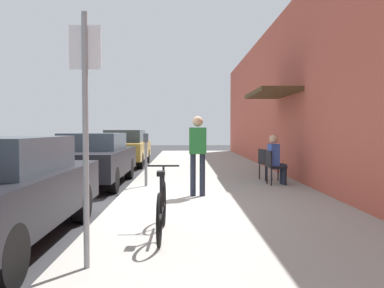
% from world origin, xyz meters
% --- Properties ---
extents(ground_plane, '(60.00, 60.00, 0.00)m').
position_xyz_m(ground_plane, '(0.00, 0.00, 0.00)').
color(ground_plane, '#2D2D30').
extents(sidewalk_slab, '(4.50, 32.00, 0.12)m').
position_xyz_m(sidewalk_slab, '(2.25, 2.00, 0.06)').
color(sidewalk_slab, '#9E9B93').
rests_on(sidewalk_slab, ground_plane).
extents(building_facade, '(1.40, 32.00, 5.24)m').
position_xyz_m(building_facade, '(4.64, 2.01, 2.62)').
color(building_facade, '#BC5442').
rests_on(building_facade, ground_plane).
extents(parked_car_1, '(1.80, 4.40, 1.44)m').
position_xyz_m(parked_car_1, '(-1.10, 2.94, 0.75)').
color(parked_car_1, black).
rests_on(parked_car_1, ground_plane).
extents(parked_car_2, '(1.80, 4.40, 1.51)m').
position_xyz_m(parked_car_2, '(-1.10, 8.77, 0.77)').
color(parked_car_2, '#A58433').
rests_on(parked_car_2, ground_plane).
extents(parking_meter, '(0.12, 0.10, 1.32)m').
position_xyz_m(parking_meter, '(0.45, 1.91, 0.89)').
color(parking_meter, slate).
rests_on(parking_meter, sidewalk_slab).
extents(street_sign, '(0.32, 0.06, 2.60)m').
position_xyz_m(street_sign, '(0.40, -3.84, 1.64)').
color(street_sign, gray).
rests_on(street_sign, sidewalk_slab).
extents(bicycle_0, '(0.46, 1.71, 0.90)m').
position_xyz_m(bicycle_0, '(1.10, -2.63, 0.48)').
color(bicycle_0, black).
rests_on(bicycle_0, sidewalk_slab).
extents(cafe_chair_0, '(0.48, 0.48, 0.87)m').
position_xyz_m(cafe_chair_0, '(3.70, 2.10, 0.62)').
color(cafe_chair_0, black).
rests_on(cafe_chair_0, sidewalk_slab).
extents(seated_patron_0, '(0.45, 0.39, 1.29)m').
position_xyz_m(seated_patron_0, '(3.76, 2.10, 0.82)').
color(seated_patron_0, '#232838').
rests_on(seated_patron_0, sidewalk_slab).
extents(cafe_chair_1, '(0.54, 0.54, 0.87)m').
position_xyz_m(cafe_chair_1, '(3.70, 2.98, 0.62)').
color(cafe_chair_1, black).
rests_on(cafe_chair_1, sidewalk_slab).
extents(pedestrian_standing, '(0.36, 0.22, 1.70)m').
position_xyz_m(pedestrian_standing, '(1.69, 0.44, 1.12)').
color(pedestrian_standing, '#232838').
rests_on(pedestrian_standing, sidewalk_slab).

